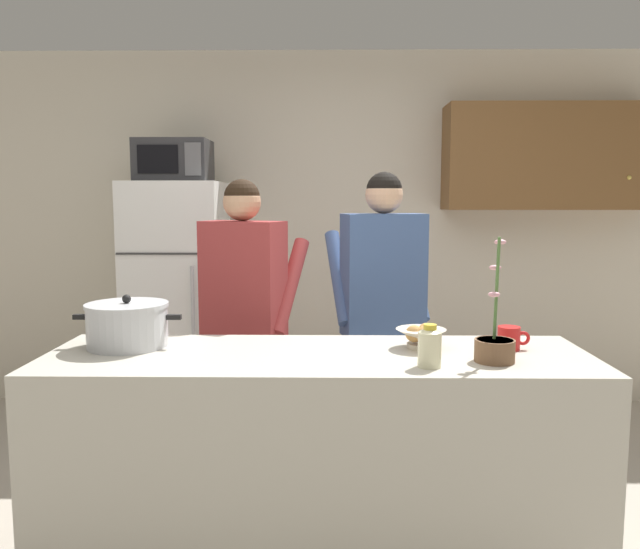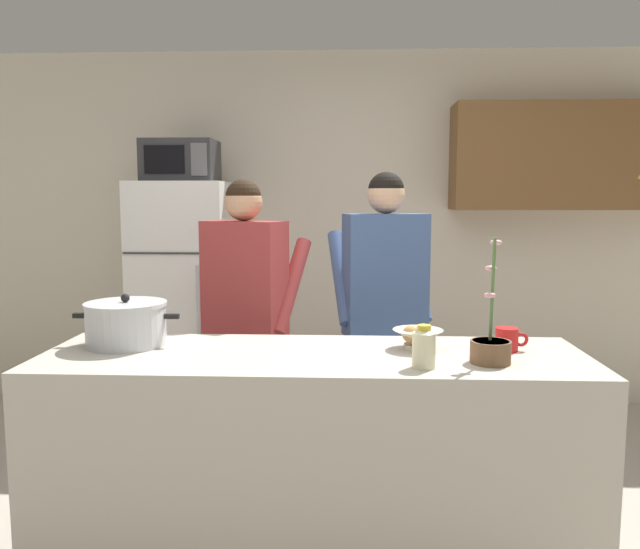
% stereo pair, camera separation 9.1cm
% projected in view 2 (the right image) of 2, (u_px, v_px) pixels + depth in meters
% --- Properties ---
extents(back_wall_unit, '(6.00, 0.48, 2.60)m').
position_uv_depth(back_wall_unit, '(366.00, 219.00, 4.66)').
color(back_wall_unit, beige).
rests_on(back_wall_unit, ground).
extents(kitchen_island, '(2.16, 0.68, 0.92)m').
position_uv_depth(kitchen_island, '(314.00, 464.00, 2.54)').
color(kitchen_island, '#BCB7A8').
rests_on(kitchen_island, ground).
extents(refrigerator, '(0.64, 0.68, 1.65)m').
position_uv_depth(refrigerator, '(185.00, 301.00, 4.37)').
color(refrigerator, white).
rests_on(refrigerator, ground).
extents(microwave, '(0.48, 0.37, 0.28)m').
position_uv_depth(microwave, '(181.00, 161.00, 4.24)').
color(microwave, '#2D2D30').
rests_on(microwave, refrigerator).
extents(person_near_pot, '(0.60, 0.55, 1.63)m').
position_uv_depth(person_near_pot, '(246.00, 300.00, 3.22)').
color(person_near_pot, black).
rests_on(person_near_pot, ground).
extents(person_by_sink, '(0.58, 0.51, 1.67)m').
position_uv_depth(person_by_sink, '(384.00, 292.00, 3.30)').
color(person_by_sink, '#33384C').
rests_on(person_by_sink, ground).
extents(cooking_pot, '(0.45, 0.34, 0.22)m').
position_uv_depth(cooking_pot, '(126.00, 324.00, 2.61)').
color(cooking_pot, silver).
rests_on(cooking_pot, kitchen_island).
extents(coffee_mug, '(0.13, 0.09, 0.10)m').
position_uv_depth(coffee_mug, '(508.00, 339.00, 2.52)').
color(coffee_mug, red).
rests_on(coffee_mug, kitchen_island).
extents(bread_bowl, '(0.21, 0.21, 0.10)m').
position_uv_depth(bread_bowl, '(418.00, 337.00, 2.55)').
color(bread_bowl, beige).
rests_on(bread_bowl, kitchen_island).
extents(bottle_near_edge, '(0.09, 0.09, 0.16)m').
position_uv_depth(bottle_near_edge, '(424.00, 347.00, 2.26)').
color(bottle_near_edge, beige).
rests_on(bottle_near_edge, kitchen_island).
extents(potted_orchid, '(0.15, 0.15, 0.47)m').
position_uv_depth(potted_orchid, '(491.00, 347.00, 2.33)').
color(potted_orchid, brown).
rests_on(potted_orchid, kitchen_island).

